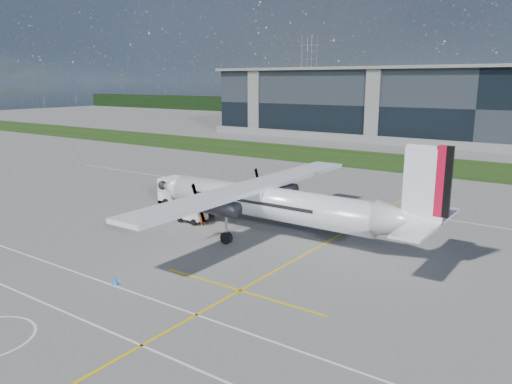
{
  "coord_description": "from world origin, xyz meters",
  "views": [
    {
      "loc": [
        20.34,
        -28.87,
        12.65
      ],
      "look_at": [
        -3.77,
        5.31,
        3.31
      ],
      "focal_mm": 35.0,
      "sensor_mm": 36.0,
      "label": 1
    }
  ],
  "objects": [
    {
      "name": "baggage_tug",
      "position": [
        -9.8,
        3.75,
        0.83
      ],
      "size": [
        2.77,
        1.66,
        1.66
      ],
      "primitive_type": null,
      "color": "white",
      "rests_on": "ground"
    },
    {
      "name": "yellow_taxiway_centerline",
      "position": [
        3.0,
        10.0,
        0.01
      ],
      "size": [
        0.2,
        70.0,
        0.01
      ],
      "primitive_type": "cube",
      "color": "yellow",
      "rests_on": "ground"
    },
    {
      "name": "terminal_building",
      "position": [
        0.0,
        80.0,
        7.5
      ],
      "size": [
        120.0,
        20.0,
        15.0
      ],
      "primitive_type": "cube",
      "color": "black",
      "rests_on": "ground"
    },
    {
      "name": "safety_cone_stbdwing",
      "position": [
        -3.99,
        19.55,
        0.25
      ],
      "size": [
        0.36,
        0.36,
        0.5
      ],
      "primitive_type": "cone",
      "color": "#0E73F3",
      "rests_on": "ground"
    },
    {
      "name": "ground_crew_person",
      "position": [
        -8.23,
        3.42,
        0.93
      ],
      "size": [
        0.77,
        0.9,
        1.85
      ],
      "primitive_type": "imported",
      "rotation": [
        0.0,
        0.0,
        1.2
      ],
      "color": "#F25907",
      "rests_on": "ground"
    },
    {
      "name": "fuel_tanker_truck",
      "position": [
        -13.37,
        7.36,
        1.57
      ],
      "size": [
        8.35,
        2.72,
        3.13
      ],
      "primitive_type": null,
      "color": "white",
      "rests_on": "ground"
    },
    {
      "name": "ground",
      "position": [
        0.0,
        40.0,
        0.0
      ],
      "size": [
        400.0,
        400.0,
        0.0
      ],
      "primitive_type": "plane",
      "color": "slate",
      "rests_on": "ground"
    },
    {
      "name": "safety_cone_portwing",
      "position": [
        -4.03,
        -9.81,
        0.25
      ],
      "size": [
        0.36,
        0.36,
        0.5
      ],
      "primitive_type": "cone",
      "color": "#0E73F3",
      "rests_on": "ground"
    },
    {
      "name": "pylon_west",
      "position": [
        -80.0,
        150.0,
        15.0
      ],
      "size": [
        9.0,
        4.6,
        30.0
      ],
      "primitive_type": null,
      "color": "gray",
      "rests_on": "ground"
    },
    {
      "name": "turboprop_aircraft",
      "position": [
        -1.32,
        4.98,
        4.25
      ],
      "size": [
        27.3,
        28.31,
        8.49
      ],
      "primitive_type": null,
      "color": "white",
      "rests_on": "ground"
    },
    {
      "name": "white_lane_line",
      "position": [
        0.0,
        -14.0,
        0.01
      ],
      "size": [
        90.0,
        0.15,
        0.01
      ],
      "primitive_type": "cube",
      "color": "white",
      "rests_on": "ground"
    },
    {
      "name": "safety_cone_nose_port",
      "position": [
        -13.61,
        3.02,
        0.25
      ],
      "size": [
        0.36,
        0.36,
        0.5
      ],
      "primitive_type": "cone",
      "color": "#0E73F3",
      "rests_on": "ground"
    },
    {
      "name": "safety_cone_nose_stbd",
      "position": [
        -13.51,
        6.95,
        0.25
      ],
      "size": [
        0.36,
        0.36,
        0.5
      ],
      "primitive_type": "cone",
      "color": "#0E73F3",
      "rests_on": "ground"
    },
    {
      "name": "grass_strip",
      "position": [
        0.0,
        48.0,
        0.02
      ],
      "size": [
        400.0,
        18.0,
        0.04
      ],
      "primitive_type": "cube",
      "color": "#1C370F",
      "rests_on": "ground"
    }
  ]
}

